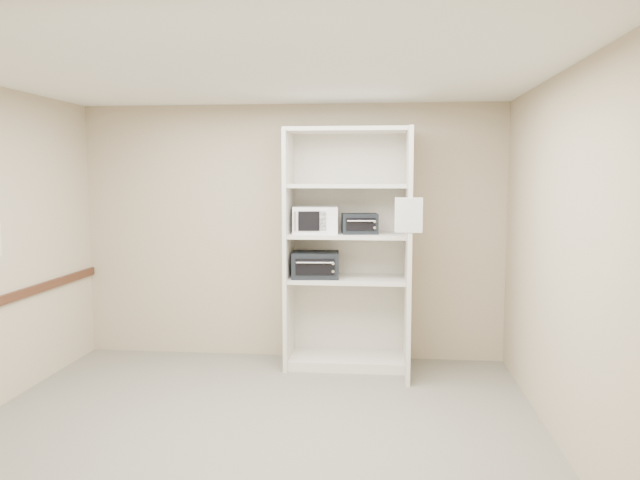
# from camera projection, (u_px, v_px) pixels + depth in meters

# --- Properties ---
(floor) EXTENTS (4.50, 4.00, 0.01)m
(floor) POSITION_uv_depth(u_px,v_px,m) (255.00, 429.00, 4.82)
(floor) COLOR #666358
(floor) RESTS_ON ground
(ceiling) EXTENTS (4.50, 4.00, 0.01)m
(ceiling) POSITION_uv_depth(u_px,v_px,m) (251.00, 72.00, 4.55)
(ceiling) COLOR white
(wall_back) EXTENTS (4.50, 0.02, 2.70)m
(wall_back) POSITION_uv_depth(u_px,v_px,m) (291.00, 232.00, 6.66)
(wall_back) COLOR tan
(wall_back) RESTS_ON ground
(wall_front) EXTENTS (4.50, 0.02, 2.70)m
(wall_front) POSITION_uv_depth(u_px,v_px,m) (157.00, 314.00, 2.70)
(wall_front) COLOR tan
(wall_front) RESTS_ON ground
(wall_right) EXTENTS (0.02, 4.00, 2.70)m
(wall_right) POSITION_uv_depth(u_px,v_px,m) (562.00, 260.00, 4.46)
(wall_right) COLOR tan
(wall_right) RESTS_ON ground
(shelving_unit) EXTENTS (1.24, 0.92, 2.42)m
(shelving_unit) POSITION_uv_depth(u_px,v_px,m) (352.00, 257.00, 6.33)
(shelving_unit) COLOR silver
(shelving_unit) RESTS_ON floor
(microwave) EXTENTS (0.48, 0.38, 0.27)m
(microwave) POSITION_uv_depth(u_px,v_px,m) (315.00, 220.00, 6.31)
(microwave) COLOR white
(microwave) RESTS_ON shelving_unit
(toaster_oven_upper) EXTENTS (0.38, 0.31, 0.20)m
(toaster_oven_upper) POSITION_uv_depth(u_px,v_px,m) (360.00, 224.00, 6.26)
(toaster_oven_upper) COLOR black
(toaster_oven_upper) RESTS_ON shelving_unit
(toaster_oven_lower) EXTENTS (0.50, 0.39, 0.26)m
(toaster_oven_lower) POSITION_uv_depth(u_px,v_px,m) (316.00, 265.00, 6.32)
(toaster_oven_lower) COLOR black
(toaster_oven_lower) RESTS_ON shelving_unit
(paper_sign) EXTENTS (0.24, 0.01, 0.31)m
(paper_sign) POSITION_uv_depth(u_px,v_px,m) (409.00, 215.00, 5.60)
(paper_sign) COLOR white
(paper_sign) RESTS_ON shelving_unit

